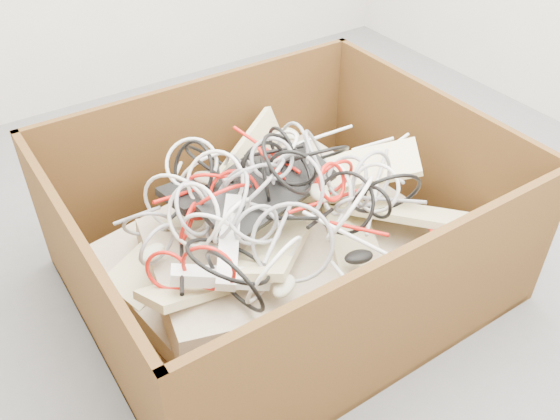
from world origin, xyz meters
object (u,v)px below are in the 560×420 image
power_strip_left (229,241)px  vga_plug (408,173)px  power_strip_right (221,277)px  cardboard_box (278,253)px

power_strip_left → vga_plug: power_strip_left is taller
power_strip_left → power_strip_right: bearing=170.9°
cardboard_box → power_strip_right: cardboard_box is taller
cardboard_box → vga_plug: size_ratio=29.32×
power_strip_right → vga_plug: 0.77m
power_strip_left → power_strip_right: size_ratio=1.12×
cardboard_box → vga_plug: bearing=-13.0°
power_strip_left → vga_plug: size_ratio=6.87×
cardboard_box → power_strip_left: bearing=-157.7°
power_strip_right → cardboard_box: bearing=56.8°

